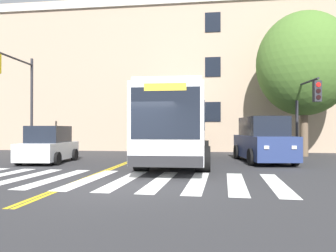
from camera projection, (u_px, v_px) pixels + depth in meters
ground_plane at (124, 186)px, 9.23m from camera, size 120.00×120.00×0.00m
crosswalk at (107, 179)px, 10.48m from camera, size 11.10×4.63×0.01m
lane_line_yellow_inner at (156, 151)px, 24.46m from camera, size 0.12×36.00×0.01m
lane_line_yellow_outer at (158, 151)px, 24.44m from camera, size 0.12×36.00×0.01m
city_bus at (179, 125)px, 16.12m from camera, size 3.06×11.75×3.34m
car_white_near_lane at (49, 146)px, 15.81m from camera, size 2.18×3.79×1.77m
car_navy_far_lane at (263, 141)px, 16.08m from camera, size 2.64×5.24×2.22m
car_teal_behind_bus at (185, 139)px, 24.34m from camera, size 2.07×3.74×1.94m
traffic_light_near_corner at (306, 103)px, 16.97m from camera, size 0.55×2.86×4.52m
traffic_light_far_corner at (19, 87)px, 18.65m from camera, size 0.40×3.76×5.96m
street_tree_curbside_large at (304, 64)px, 19.53m from camera, size 6.54×6.12×8.64m
building_facade at (213, 79)px, 26.89m from camera, size 43.91×7.48×11.41m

